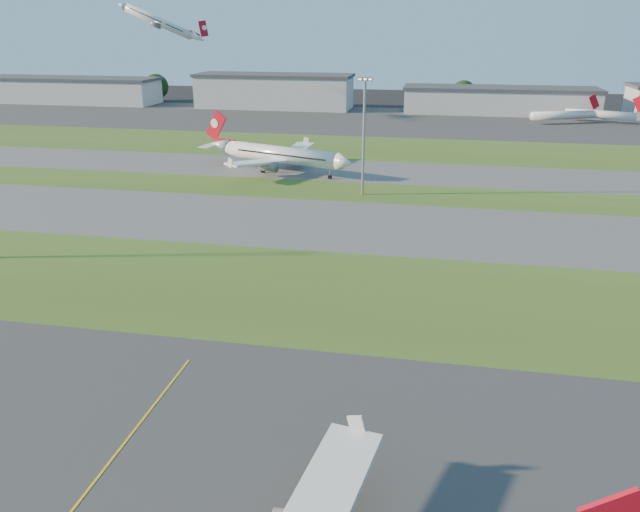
% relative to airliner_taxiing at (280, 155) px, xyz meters
% --- Properties ---
extents(grass_strip_a, '(300.00, 34.00, 0.01)m').
position_rel_airliner_taxiing_xyz_m(grass_strip_a, '(9.06, -74.50, -4.58)').
color(grass_strip_a, '#39541C').
rests_on(grass_strip_a, ground).
extents(taxiway_a, '(300.00, 32.00, 0.01)m').
position_rel_airliner_taxiing_xyz_m(taxiway_a, '(9.06, -41.50, -4.58)').
color(taxiway_a, '#515154').
rests_on(taxiway_a, ground).
extents(grass_strip_b, '(300.00, 18.00, 0.01)m').
position_rel_airliner_taxiing_xyz_m(grass_strip_b, '(9.06, -16.50, -4.58)').
color(grass_strip_b, '#39541C').
rests_on(grass_strip_b, ground).
extents(taxiway_b, '(300.00, 26.00, 0.01)m').
position_rel_airliner_taxiing_xyz_m(taxiway_b, '(9.06, 5.50, -4.58)').
color(taxiway_b, '#515154').
rests_on(taxiway_b, ground).
extents(grass_strip_c, '(300.00, 40.00, 0.01)m').
position_rel_airliner_taxiing_xyz_m(grass_strip_c, '(9.06, 38.50, -4.58)').
color(grass_strip_c, '#39541C').
rests_on(grass_strip_c, ground).
extents(apron_far, '(400.00, 80.00, 0.01)m').
position_rel_airliner_taxiing_xyz_m(apron_far, '(9.06, 98.50, -4.58)').
color(apron_far, '#333335').
rests_on(apron_far, ground).
extents(airliner_taxiing, '(40.09, 33.90, 13.05)m').
position_rel_airliner_taxiing_xyz_m(airliner_taxiing, '(0.00, 0.00, 0.00)').
color(airliner_taxiing, white).
rests_on(airliner_taxiing, ground).
extents(airliner_departing, '(30.93, 26.23, 10.17)m').
position_rel_airliner_taxiing_xyz_m(airliner_departing, '(-70.65, 87.95, 32.54)').
color(airliner_departing, white).
extents(mini_jet_near, '(27.10, 12.86, 9.48)m').
position_rel_airliner_taxiing_xyz_m(mini_jet_near, '(86.34, 103.55, -1.30)').
color(mini_jet_near, white).
rests_on(mini_jet_near, ground).
extents(mini_jet_far, '(27.54, 11.66, 9.48)m').
position_rel_airliner_taxiing_xyz_m(mini_jet_far, '(101.27, 108.25, -1.30)').
color(mini_jet_far, white).
rests_on(mini_jet_far, ground).
extents(light_mast_centre, '(3.20, 0.70, 25.80)m').
position_rel_airliner_taxiing_xyz_m(light_mast_centre, '(24.06, -18.50, 10.23)').
color(light_mast_centre, gray).
rests_on(light_mast_centre, ground).
extents(hangar_far_west, '(91.80, 23.00, 12.20)m').
position_rel_airliner_taxiing_xyz_m(hangar_far_west, '(-140.94, 128.50, 1.55)').
color(hangar_far_west, '#94979B').
rests_on(hangar_far_west, ground).
extents(hangar_west, '(71.40, 23.00, 15.20)m').
position_rel_airliner_taxiing_xyz_m(hangar_west, '(-35.94, 128.50, 3.05)').
color(hangar_west, '#94979B').
rests_on(hangar_west, ground).
extents(hangar_east, '(81.60, 23.00, 11.20)m').
position_rel_airliner_taxiing_xyz_m(hangar_east, '(64.06, 128.50, 1.05)').
color(hangar_east, '#94979B').
rests_on(hangar_east, ground).
extents(tree_far_west, '(11.00, 11.00, 12.00)m').
position_rel_airliner_taxiing_xyz_m(tree_far_west, '(-180.94, 141.50, 1.90)').
color(tree_far_west, black).
rests_on(tree_far_west, ground).
extents(tree_west, '(12.10, 12.10, 13.20)m').
position_rel_airliner_taxiing_xyz_m(tree_west, '(-100.94, 143.50, 2.56)').
color(tree_west, black).
rests_on(tree_west, ground).
extents(tree_mid_west, '(9.90, 9.90, 10.80)m').
position_rel_airliner_taxiing_xyz_m(tree_mid_west, '(-10.94, 139.50, 1.25)').
color(tree_mid_west, black).
rests_on(tree_mid_west, ground).
extents(tree_mid_east, '(11.55, 11.55, 12.60)m').
position_rel_airliner_taxiing_xyz_m(tree_mid_east, '(49.06, 142.50, 2.23)').
color(tree_mid_east, black).
rests_on(tree_mid_east, ground).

